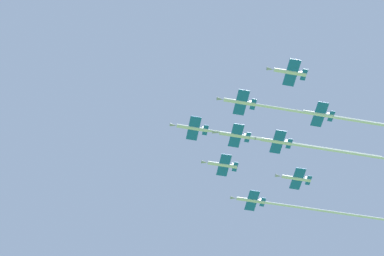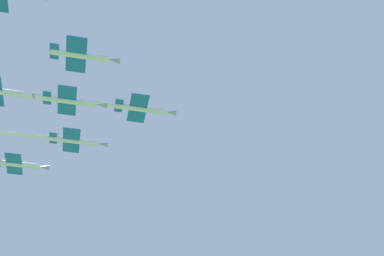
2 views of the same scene
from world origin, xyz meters
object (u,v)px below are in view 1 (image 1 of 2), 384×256
object	(u,v)px
jet_port_inner	(310,113)
jet_port_trail	(275,141)
jet_port_outer	(295,145)
jet_tail_end	(295,178)
jet_starboard_inner	(222,165)
jet_center_rear	(303,208)
jet_starboard_outer	(289,72)
jet_lead	(257,138)
jet_starboard_trail	(380,124)

from	to	relation	value
jet_port_inner	jet_port_trail	xyz separation A→B (m)	(-3.09, -15.70, 0.76)
jet_port_outer	jet_tail_end	xyz separation A→B (m)	(-12.04, -7.31, -0.98)
jet_starboard_inner	jet_center_rear	world-z (taller)	jet_starboard_inner
jet_port_outer	jet_center_rear	size ratio (longest dim) A/B	1.05
jet_port_inner	jet_port_outer	distance (m)	13.66
jet_starboard_outer	jet_lead	bearing A→B (deg)	8.42
jet_port_inner	jet_tail_end	distance (m)	27.24
jet_center_rear	jet_port_inner	bearing A→B (deg)	167.19
jet_starboard_outer	jet_starboard_trail	distance (m)	38.41
jet_starboard_inner	jet_port_outer	distance (m)	27.01
jet_port_inner	jet_starboard_inner	world-z (taller)	jet_starboard_inner
jet_lead	jet_port_trail	xyz separation A→B (m)	(-4.91, 4.60, -0.38)
jet_starboard_inner	jet_port_outer	xyz separation A→B (m)	(-7.77, 25.87, -0.65)
jet_lead	jet_starboard_outer	distance (m)	27.45
jet_port_inner	jet_center_rear	distance (m)	41.75
jet_tail_end	jet_starboard_inner	bearing A→B (deg)	90.00
jet_port_outer	jet_tail_end	world-z (taller)	jet_port_outer
jet_center_rear	jet_starboard_trail	distance (m)	43.55
jet_port_outer	jet_starboard_outer	distance (m)	28.85
jet_port_trail	jet_starboard_outer	bearing A→B (deg)	174.29
jet_lead	jet_center_rear	bearing A→B (deg)	-42.03
jet_port_inner	jet_starboard_trail	xyz separation A→B (m)	(-18.06, 16.92, 0.40)
jet_port_inner	jet_starboard_outer	bearing A→B (deg)	140.50
jet_port_inner	jet_tail_end	xyz separation A→B (m)	(-20.29, -18.18, -0.28)
jet_port_outer	jet_center_rear	xyz separation A→B (m)	(-26.33, -12.52, -0.10)
jet_starboard_outer	jet_port_outer	bearing A→B (deg)	-19.82
jet_tail_end	jet_starboard_trail	bearing A→B (deg)	-140.51
jet_lead	jet_port_trail	bearing A→B (deg)	-90.00
jet_starboard_outer	jet_tail_end	world-z (taller)	jet_starboard_outer
jet_port_inner	jet_port_trail	size ratio (longest dim) A/B	5.12
jet_lead	jet_port_outer	size ratio (longest dim) A/B	1.03
jet_starboard_trail	jet_tail_end	world-z (taller)	jet_starboard_trail
jet_center_rear	jet_tail_end	size ratio (longest dim) A/B	4.51
jet_port_inner	jet_starboard_outer	distance (m)	17.59
jet_port_inner	jet_port_outer	bearing A→B (deg)	5.91
jet_center_rear	jet_tail_end	distance (m)	15.24
jet_starboard_inner	jet_port_outer	bearing A→B (deg)	-120.16
jet_lead	jet_starboard_inner	xyz separation A→B (m)	(-2.31, -16.43, 0.20)
jet_starboard_trail	jet_starboard_inner	bearing A→B (deg)	61.27
jet_lead	jet_port_outer	bearing A→B (deg)	-90.00
jet_port_trail	jet_port_inner	bearing A→B (deg)	-148.02
jet_center_rear	jet_port_trail	bearing A→B (deg)	146.84
jet_lead	jet_starboard_inner	size ratio (longest dim) A/B	4.89
jet_lead	jet_port_trail	size ratio (longest dim) A/B	4.89
jet_port_outer	jet_port_inner	bearing A→B (deg)	-174.09
jet_starboard_outer	jet_port_trail	bearing A→B (deg)	-5.71
jet_port_outer	jet_port_trail	world-z (taller)	jet_port_trail
jet_port_inner	jet_starboard_trail	world-z (taller)	jet_starboard_trail
jet_lead	jet_port_inner	bearing A→B (deg)	-131.75
jet_port_inner	jet_starboard_trail	distance (m)	24.75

